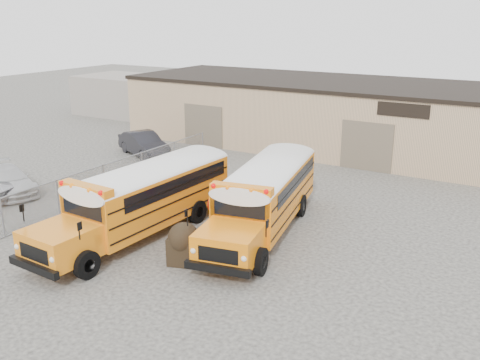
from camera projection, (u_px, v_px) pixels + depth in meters
The scene contains 9 objects.
ground at pixel (159, 242), 22.52m from camera, with size 120.00×120.00×0.00m, color #302F2C.
warehouse at pixel (335, 113), 38.20m from camera, with size 30.20×10.20×4.67m.
chainlink_fence at pixel (104, 181), 27.64m from camera, with size 0.07×18.07×1.81m.
distant_building_left at pixel (124, 95), 50.77m from camera, with size 8.00×6.00×3.60m, color gray.
school_bus_left at pixel (227, 161), 28.09m from camera, with size 3.39×10.57×3.06m.
school_bus_right at pixel (298, 158), 28.99m from camera, with size 4.40×10.52×2.99m.
tarp_bundle at pixel (184, 243), 20.42m from camera, with size 1.34×1.27×1.65m.
car_white at pixel (8, 180), 28.53m from camera, with size 1.96×4.81×1.40m, color silver.
car_dark at pixel (144, 144), 36.01m from camera, with size 1.69×4.84×1.59m, color black.
Camera 1 is at (13.55, -16.03, 9.24)m, focal length 40.00 mm.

